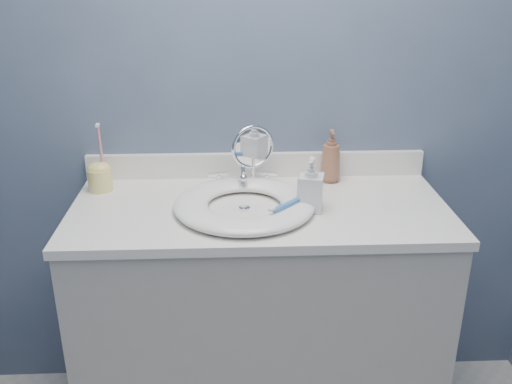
{
  "coord_description": "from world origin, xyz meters",
  "views": [
    {
      "loc": [
        -0.09,
        -0.71,
        1.63
      ],
      "look_at": [
        -0.01,
        0.94,
        0.94
      ],
      "focal_mm": 40.0,
      "sensor_mm": 36.0,
      "label": 1
    }
  ],
  "objects": [
    {
      "name": "drain",
      "position": [
        -0.05,
        0.94,
        0.88
      ],
      "size": [
        0.04,
        0.04,
        0.01
      ],
      "primitive_type": "cylinder",
      "color": "silver",
      "rests_on": "countertop"
    },
    {
      "name": "toothbrush_lying",
      "position": [
        0.09,
        0.88,
        0.92
      ],
      "size": [
        0.13,
        0.13,
        0.02
      ],
      "rotation": [
        0.0,
        0.0,
        0.77
      ],
      "color": "#3778C4",
      "rests_on": "basin"
    },
    {
      "name": "countertop",
      "position": [
        0.0,
        0.97,
        0.86
      ],
      "size": [
        1.22,
        0.57,
        0.03
      ],
      "primitive_type": "cube",
      "color": "white",
      "rests_on": "vanity_cabinet"
    },
    {
      "name": "backsplash",
      "position": [
        0.0,
        1.24,
        0.93
      ],
      "size": [
        1.22,
        0.02,
        0.09
      ],
      "primitive_type": "cube",
      "color": "white",
      "rests_on": "countertop"
    },
    {
      "name": "faucet",
      "position": [
        -0.05,
        1.14,
        0.91
      ],
      "size": [
        0.25,
        0.13,
        0.07
      ],
      "color": "silver",
      "rests_on": "countertop"
    },
    {
      "name": "vanity_cabinet",
      "position": [
        0.0,
        0.97,
        0.42
      ],
      "size": [
        1.2,
        0.55,
        0.85
      ],
      "primitive_type": "cube",
      "color": "#B4AFA5",
      "rests_on": "ground"
    },
    {
      "name": "back_wall",
      "position": [
        0.0,
        1.25,
        1.2
      ],
      "size": [
        2.2,
        0.02,
        2.4
      ],
      "primitive_type": "cube",
      "color": "#49586D",
      "rests_on": "ground"
    },
    {
      "name": "soap_bottle_amber",
      "position": [
        0.26,
        1.18,
        0.97
      ],
      "size": [
        0.08,
        0.08,
        0.19
      ],
      "primitive_type": "imported",
      "rotation": [
        0.0,
        0.0,
        -0.07
      ],
      "color": "#915B41",
      "rests_on": "countertop"
    },
    {
      "name": "toothbrush_holder",
      "position": [
        -0.54,
        1.13,
        0.93
      ],
      "size": [
        0.08,
        0.08,
        0.24
      ],
      "rotation": [
        0.0,
        0.0,
        0.12
      ],
      "color": "#F3E079",
      "rests_on": "countertop"
    },
    {
      "name": "basin",
      "position": [
        -0.05,
        0.94,
        0.9
      ],
      "size": [
        0.45,
        0.45,
        0.04
      ],
      "primitive_type": null,
      "color": "white",
      "rests_on": "countertop"
    },
    {
      "name": "soap_bottle_clear",
      "position": [
        0.16,
        0.94,
        0.97
      ],
      "size": [
        0.09,
        0.1,
        0.17
      ],
      "primitive_type": "imported",
      "rotation": [
        0.0,
        0.0,
        -0.24
      ],
      "color": "silver",
      "rests_on": "countertop"
    },
    {
      "name": "makeup_mirror",
      "position": [
        -0.02,
        1.13,
        1.0
      ],
      "size": [
        0.15,
        0.09,
        0.23
      ],
      "rotation": [
        0.0,
        0.0,
        0.35
      ],
      "color": "silver",
      "rests_on": "countertop"
    }
  ]
}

